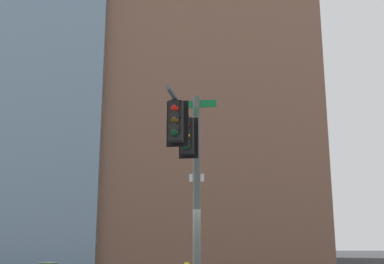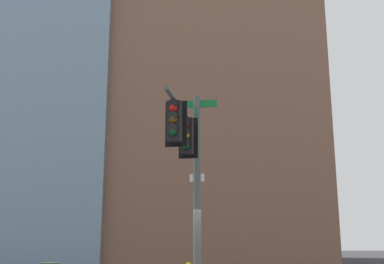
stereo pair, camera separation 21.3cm
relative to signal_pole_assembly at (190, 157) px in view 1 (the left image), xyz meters
The scene contains 2 objects.
signal_pole_assembly is the anchor object (origin of this frame).
building_brick_nearside 38.26m from the signal_pole_assembly, ahead, with size 22.55×21.80×36.37m, color #845B47.
Camera 1 is at (-14.89, 1.17, 1.48)m, focal length 45.25 mm.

